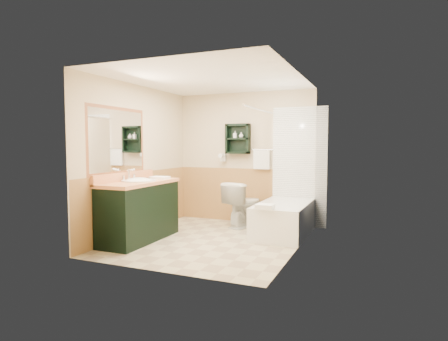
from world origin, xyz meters
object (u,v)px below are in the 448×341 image
vanity_book (139,172)px  hair_dryer (223,158)px  bathtub (284,218)px  toilet (244,204)px  wall_shelf (238,139)px  soap_bottle_a (235,136)px  soap_bottle_b (241,136)px  vanity (139,211)px

vanity_book → hair_dryer: bearing=52.6°
bathtub → vanity_book: 2.43m
hair_dryer → toilet: hair_dryer is taller
wall_shelf → hair_dryer: bearing=175.2°
hair_dryer → bathtub: 1.74m
soap_bottle_a → soap_bottle_b: soap_bottle_b is taller
soap_bottle_b → vanity_book: bearing=-125.6°
soap_bottle_a → soap_bottle_b: bearing=0.0°
bathtub → vanity: bearing=-147.2°
wall_shelf → vanity: 2.31m
vanity_book → soap_bottle_b: (1.13, 1.58, 0.60)m
vanity → hair_dryer: bearing=72.1°
wall_shelf → vanity: size_ratio=0.39×
bathtub → toilet: toilet is taller
vanity → soap_bottle_b: 2.36m
vanity → bathtub: (1.92, 1.24, -0.19)m
wall_shelf → hair_dryer: 0.46m
hair_dryer → vanity: (-0.59, -1.84, -0.75)m
vanity_book → vanity: bearing=-67.3°
bathtub → wall_shelf: bearing=150.4°
bathtub → soap_bottle_a: (-1.07, 0.58, 1.34)m
toilet → soap_bottle_a: bearing=-28.5°
vanity → bathtub: 2.29m
soap_bottle_b → vanity: bearing=-118.0°
soap_bottle_a → bathtub: bearing=-28.3°
wall_shelf → toilet: (0.23, -0.29, -1.16)m
vanity → vanity_book: vanity_book is taller
bathtub → toilet: 0.86m
soap_bottle_a → soap_bottle_b: size_ratio=1.24×
bathtub → soap_bottle_b: size_ratio=14.30×
vanity_book → soap_bottle_a: (1.01, 1.58, 0.59)m
hair_dryer → bathtub: bearing=-24.6°
vanity → toilet: (1.12, 1.53, -0.06)m
toilet → soap_bottle_b: size_ratio=7.55×
toilet → soap_bottle_a: 1.27m
bathtub → vanity_book: bearing=-154.4°
soap_bottle_a → hair_dryer: bearing=173.2°
bathtub → soap_bottle_b: (-0.96, 0.58, 1.35)m
hair_dryer → soap_bottle_a: 0.47m
wall_shelf → vanity_book: (-1.06, -1.58, -0.54)m
wall_shelf → soap_bottle_a: bearing=-174.2°
wall_shelf → vanity_book: wall_shelf is taller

